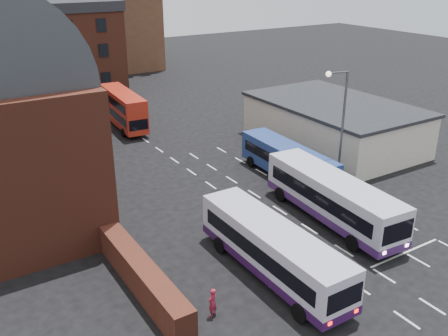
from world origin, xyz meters
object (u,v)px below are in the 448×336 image
street_lamp (340,118)px  bus_red_double (123,109)px  pedestrian_beige (272,274)px  bus_white_inbound (332,196)px  pedestrian_red (212,302)px  bus_white_outbound (273,247)px  bus_blue (288,160)px

street_lamp → bus_red_double: bearing=109.9°
street_lamp → pedestrian_beige: bearing=-146.7°
bus_white_inbound → pedestrian_beige: bus_white_inbound is taller
bus_red_double → pedestrian_red: bus_red_double is taller
bus_white_inbound → pedestrian_red: bus_white_inbound is taller
bus_white_outbound → pedestrian_red: bus_white_outbound is taller
street_lamp → pedestrian_red: bearing=-152.7°
bus_white_outbound → pedestrian_red: size_ratio=6.97×
bus_blue → street_lamp: (2.28, -3.08, 3.93)m
pedestrian_red → pedestrian_beige: 4.05m
bus_red_double → street_lamp: bearing=113.8°
bus_white_outbound → street_lamp: size_ratio=1.21×
bus_white_inbound → bus_red_double: size_ratio=1.21×
street_lamp → pedestrian_red: size_ratio=5.77×
bus_blue → pedestrian_beige: bearing=50.3°
bus_blue → bus_red_double: bus_red_double is taller
street_lamp → pedestrian_red: (-16.34, -8.43, -4.79)m
bus_white_inbound → bus_blue: 7.48m
pedestrian_red → pedestrian_beige: bearing=161.3°
pedestrian_red → pedestrian_beige: size_ratio=1.01×
bus_blue → street_lamp: bearing=128.9°
bus_white_inbound → bus_red_double: bearing=-77.4°
bus_white_outbound → street_lamp: bearing=31.7°
bus_white_inbound → bus_blue: (1.98, 7.21, -0.23)m
pedestrian_red → pedestrian_beige: pedestrian_red is taller
bus_blue → bus_white_inbound: bearing=76.9°
pedestrian_beige → street_lamp: bearing=-163.0°
pedestrian_beige → bus_blue: bearing=-148.2°
bus_white_outbound → pedestrian_beige: 1.53m
bus_white_outbound → pedestrian_red: 4.98m
bus_white_inbound → street_lamp: size_ratio=1.28×
bus_white_inbound → street_lamp: street_lamp is taller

